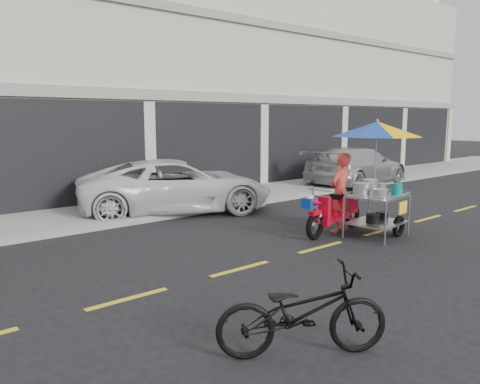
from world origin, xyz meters
TOP-DOWN VIEW (x-y plane):
  - ground at (0.00, 0.00)m, footprint 90.00×90.00m
  - sidewalk at (0.00, 5.50)m, footprint 45.00×3.00m
  - shophouse_block at (2.82, 10.59)m, footprint 36.00×8.11m
  - centerline at (0.00, 0.00)m, footprint 42.00×0.10m
  - white_pickup at (-0.25, 4.67)m, footprint 5.48×3.95m
  - silver_pickup at (7.53, 4.70)m, footprint 4.97×2.41m
  - near_bicycle at (-3.31, -2.56)m, footprint 1.84×1.49m
  - food_vendor_rig at (1.45, 0.14)m, footprint 2.60×2.09m

SIDE VIEW (x-z plane):
  - ground at x=0.00m, z-range 0.00..0.00m
  - centerline at x=0.00m, z-range 0.00..0.01m
  - sidewalk at x=0.00m, z-range 0.00..0.15m
  - near_bicycle at x=-3.31m, z-range 0.00..0.94m
  - white_pickup at x=-0.25m, z-range 0.00..1.38m
  - silver_pickup at x=7.53m, z-range 0.00..1.39m
  - food_vendor_rig at x=1.45m, z-range 0.31..2.74m
  - shophouse_block at x=2.82m, z-range -0.96..9.44m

